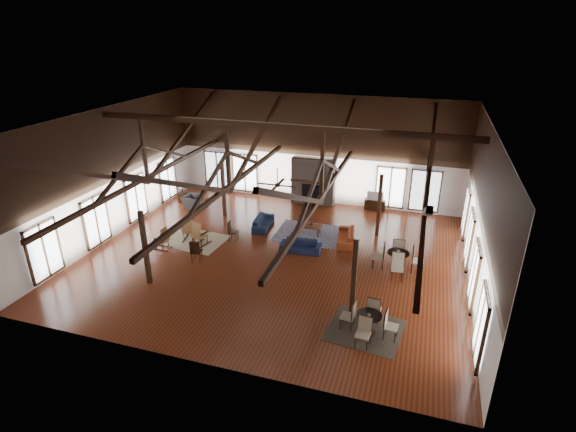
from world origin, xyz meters
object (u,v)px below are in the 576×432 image
(sofa_navy_front, at_px, (301,246))
(armchair, at_px, (193,201))
(cafe_table_far, at_px, (398,258))
(sofa_navy_left, at_px, (263,222))
(sofa_orange, at_px, (346,236))
(cafe_table_near, at_px, (369,320))
(coffee_table, at_px, (309,226))
(tv_console, at_px, (375,205))

(sofa_navy_front, relative_size, armchair, 1.80)
(armchair, xyz_separation_m, cafe_table_far, (11.42, -3.62, 0.22))
(sofa_navy_left, relative_size, armchair, 1.85)
(sofa_navy_front, xyz_separation_m, cafe_table_far, (4.25, -0.33, 0.28))
(sofa_orange, relative_size, cafe_table_near, 0.98)
(sofa_navy_front, relative_size, coffee_table, 1.50)
(coffee_table, xyz_separation_m, tv_console, (2.65, 4.09, -0.13))
(sofa_navy_left, bearing_deg, cafe_table_near, -143.50)
(armchair, bearing_deg, sofa_navy_front, -114.66)
(cafe_table_near, relative_size, tv_console, 1.76)
(sofa_navy_left, xyz_separation_m, sofa_orange, (4.24, -0.36, 0.01))
(armchair, height_order, cafe_table_near, cafe_table_near)
(cafe_table_far, relative_size, tv_console, 1.90)
(cafe_table_far, xyz_separation_m, tv_console, (-1.73, 6.28, -0.27))
(tv_console, bearing_deg, sofa_navy_left, -141.05)
(armchair, xyz_separation_m, tv_console, (9.69, 2.67, -0.05))
(sofa_navy_front, xyz_separation_m, armchair, (-7.17, 3.29, 0.06))
(cafe_table_far, bearing_deg, sofa_navy_left, 161.69)
(coffee_table, bearing_deg, tv_console, 57.86)
(sofa_orange, height_order, cafe_table_far, cafe_table_far)
(cafe_table_far, bearing_deg, cafe_table_near, -96.89)
(coffee_table, distance_m, cafe_table_far, 4.89)
(coffee_table, bearing_deg, cafe_table_near, -59.53)
(sofa_navy_left, relative_size, tv_console, 1.68)
(armchair, bearing_deg, coffee_table, -101.43)
(sofa_navy_front, distance_m, coffee_table, 1.88)
(coffee_table, distance_m, tv_console, 4.87)
(sofa_navy_front, bearing_deg, sofa_navy_left, 138.23)
(sofa_orange, bearing_deg, sofa_navy_front, -57.01)
(armchair, bearing_deg, cafe_table_far, -107.60)
(cafe_table_near, bearing_deg, sofa_navy_left, 132.53)
(sofa_navy_left, distance_m, tv_console, 6.44)
(sofa_orange, relative_size, cafe_table_far, 0.91)
(cafe_table_near, bearing_deg, armchair, 143.18)
(coffee_table, relative_size, cafe_table_far, 0.57)
(sofa_navy_left, bearing_deg, sofa_orange, -100.93)
(sofa_navy_left, bearing_deg, coffee_table, -96.90)
(armchair, relative_size, cafe_table_far, 0.48)
(cafe_table_near, bearing_deg, sofa_navy_front, 127.36)
(tv_console, bearing_deg, cafe_table_near, -83.77)
(sofa_navy_front, height_order, coffee_table, sofa_navy_front)
(sofa_navy_left, distance_m, cafe_table_near, 9.16)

